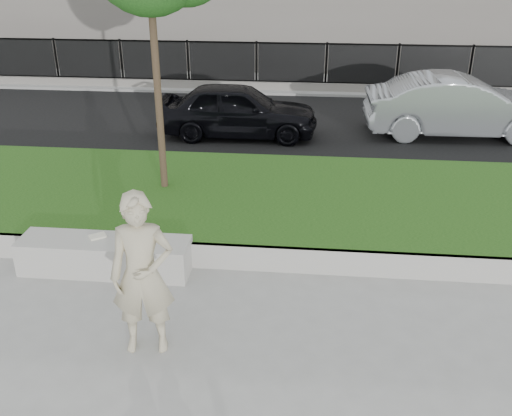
# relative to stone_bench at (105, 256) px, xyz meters

# --- Properties ---
(ground) EXTENTS (90.00, 90.00, 0.00)m
(ground) POSITION_rel_stone_bench_xyz_m (1.72, -0.80, -0.26)
(ground) COLOR gray
(ground) RESTS_ON ground
(grass_bank) EXTENTS (34.00, 4.00, 0.40)m
(grass_bank) POSITION_rel_stone_bench_xyz_m (1.72, 2.20, -0.06)
(grass_bank) COLOR #0E370D
(grass_bank) RESTS_ON ground
(grass_kerb) EXTENTS (34.00, 0.08, 0.40)m
(grass_kerb) POSITION_rel_stone_bench_xyz_m (1.72, 0.24, -0.06)
(grass_kerb) COLOR #ADAAA2
(grass_kerb) RESTS_ON ground
(street) EXTENTS (34.00, 7.00, 0.04)m
(street) POSITION_rel_stone_bench_xyz_m (1.72, 7.70, -0.24)
(street) COLOR black
(street) RESTS_ON ground
(far_pavement) EXTENTS (34.00, 3.00, 0.12)m
(far_pavement) POSITION_rel_stone_bench_xyz_m (1.72, 12.20, -0.20)
(far_pavement) COLOR gray
(far_pavement) RESTS_ON ground
(iron_fence) EXTENTS (32.00, 0.30, 1.50)m
(iron_fence) POSITION_rel_stone_bench_xyz_m (1.72, 11.20, 0.29)
(iron_fence) COLOR slate
(iron_fence) RESTS_ON far_pavement
(stone_bench) EXTENTS (2.50, 0.62, 0.51)m
(stone_bench) POSITION_rel_stone_bench_xyz_m (0.00, 0.00, 0.00)
(stone_bench) COLOR #ADAAA2
(stone_bench) RESTS_ON ground
(man) EXTENTS (0.80, 0.59, 2.01)m
(man) POSITION_rel_stone_bench_xyz_m (1.09, -1.64, 0.75)
(man) COLOR #BEB492
(man) RESTS_ON ground
(book) EXTENTS (0.29, 0.27, 0.03)m
(book) POSITION_rel_stone_bench_xyz_m (-0.11, 0.09, 0.27)
(book) COLOR silver
(book) RESTS_ON stone_bench
(car_dark) EXTENTS (3.89, 1.62, 1.32)m
(car_dark) POSITION_rel_stone_bench_xyz_m (1.13, 6.51, 0.44)
(car_dark) COLOR black
(car_dark) RESTS_ON street
(car_silver) EXTENTS (4.54, 1.70, 1.48)m
(car_silver) POSITION_rel_stone_bench_xyz_m (6.50, 7.09, 0.53)
(car_silver) COLOR #919599
(car_silver) RESTS_ON street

